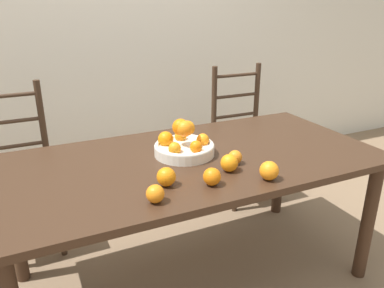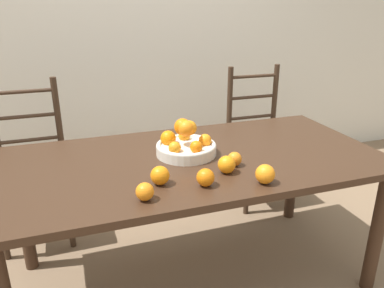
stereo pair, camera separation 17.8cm
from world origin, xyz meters
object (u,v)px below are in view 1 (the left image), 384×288
Objects in this scene: orange_loose_4 at (229,163)px; orange_loose_5 at (212,177)px; chair_right at (243,138)px; orange_loose_1 at (166,177)px; orange_loose_0 at (235,157)px; fruit_bowl at (184,144)px; orange_loose_3 at (269,171)px; orange_loose_2 at (155,194)px; chair_left at (17,176)px.

orange_loose_4 is 1.05× the size of orange_loose_5.
chair_right reaches higher than orange_loose_4.
orange_loose_1 is 0.31m from orange_loose_4.
orange_loose_1 is 0.08× the size of chair_right.
orange_loose_0 is at bearing -124.22° from chair_right.
chair_right is at bearing 53.93° from orange_loose_4.
fruit_bowl is at bearing 54.07° from orange_loose_1.
chair_right is (0.58, 1.10, -0.30)m from orange_loose_3.
orange_loose_0 is 0.07× the size of chair_right.
orange_loose_1 is at bearing 51.61° from orange_loose_2.
fruit_bowl is 3.96× the size of orange_loose_5.
chair_left is at bearing 114.96° from orange_loose_2.
chair_left is 1.60m from chair_right.
fruit_bowl is 1.10m from chair_right.
orange_loose_2 is 1.57m from chair_right.
orange_loose_4 is at bearing -46.90° from chair_left.
orange_loose_1 and orange_loose_4 have the same top height.
orange_loose_2 is (-0.29, -0.39, -0.02)m from fruit_bowl.
chair_left is (-1.02, 1.10, -0.30)m from orange_loose_3.
chair_right is at bearing 62.11° from orange_loose_3.
orange_loose_3 is at bearing -77.87° from orange_loose_0.
chair_right is at bearing -0.31° from chair_left.
orange_loose_3 is 1.10× the size of orange_loose_5.
orange_loose_1 is 1.18m from chair_left.
orange_loose_4 is (0.11, -0.27, -0.02)m from fruit_bowl.
orange_loose_5 is (-0.25, 0.06, -0.00)m from orange_loose_3.
orange_loose_0 is 0.09m from orange_loose_4.
chair_left reaches higher than orange_loose_1.
orange_loose_3 is 0.19m from orange_loose_4.
orange_loose_0 is 0.83× the size of orange_loose_1.
orange_loose_2 is 0.07× the size of chair_left.
fruit_bowl reaches higher than orange_loose_2.
chair_left is at bearing 133.42° from orange_loose_4.
orange_loose_4 is (-0.11, 0.15, -0.00)m from orange_loose_3.
orange_loose_3 is at bearing -2.32° from orange_loose_2.
orange_loose_2 is at bearing -162.44° from orange_loose_4.
chair_right reaches higher than orange_loose_1.
orange_loose_0 is 0.39m from orange_loose_1.
fruit_bowl is 0.29m from orange_loose_4.
orange_loose_1 is 1.06× the size of orange_loose_5.
orange_loose_0 is 0.80× the size of orange_loose_3.
orange_loose_0 is at bearing 21.81° from orange_loose_2.
chair_right is at bearing 43.91° from orange_loose_1.
orange_loose_4 is (0.40, 0.13, 0.00)m from orange_loose_2.
chair_left is (-0.77, 1.04, -0.30)m from orange_loose_5.
orange_loose_0 is 0.25m from orange_loose_5.
orange_loose_4 is at bearing -138.09° from orange_loose_0.
orange_loose_1 is at bearing 156.95° from orange_loose_5.
orange_loose_2 is at bearing -171.95° from orange_loose_5.
orange_loose_3 is at bearing -62.25° from fruit_bowl.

